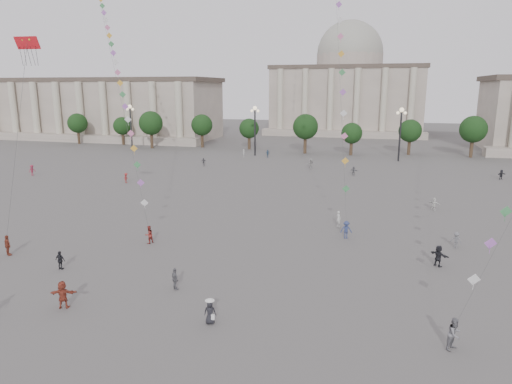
# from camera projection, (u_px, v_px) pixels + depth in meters

# --- Properties ---
(ground) EXTENTS (360.00, 360.00, 0.00)m
(ground) POSITION_uv_depth(u_px,v_px,m) (190.00, 313.00, 29.97)
(ground) COLOR #565351
(ground) RESTS_ON ground
(hall_west) EXTENTS (84.00, 26.22, 17.20)m
(hall_west) POSITION_uv_depth(u_px,v_px,m) (82.00, 108.00, 135.70)
(hall_west) COLOR gray
(hall_west) RESTS_ON ground
(hall_central) EXTENTS (48.30, 34.30, 35.50)m
(hall_central) POSITION_uv_depth(u_px,v_px,m) (348.00, 88.00, 148.22)
(hall_central) COLOR gray
(hall_central) RESTS_ON ground
(tree_row) EXTENTS (137.12, 5.12, 8.00)m
(tree_row) POSITION_uv_depth(u_px,v_px,m) (329.00, 129.00, 102.06)
(tree_row) COLOR #3A271D
(tree_row) RESTS_ON ground
(lamp_post_far_west) EXTENTS (2.00, 0.90, 10.65)m
(lamp_post_far_west) POSITION_uv_depth(u_px,v_px,m) (131.00, 119.00, 105.74)
(lamp_post_far_west) COLOR #262628
(lamp_post_far_west) RESTS_ON ground
(lamp_post_mid_west) EXTENTS (2.00, 0.90, 10.65)m
(lamp_post_mid_west) POSITION_uv_depth(u_px,v_px,m) (255.00, 122.00, 97.98)
(lamp_post_mid_west) COLOR #262628
(lamp_post_mid_west) RESTS_ON ground
(lamp_post_mid_east) EXTENTS (2.00, 0.90, 10.65)m
(lamp_post_mid_east) POSITION_uv_depth(u_px,v_px,m) (401.00, 124.00, 90.23)
(lamp_post_mid_east) COLOR #262628
(lamp_post_mid_east) RESTS_ON ground
(person_crowd_0) EXTENTS (0.96, 0.99, 1.66)m
(person_crowd_0) POSITION_uv_depth(u_px,v_px,m) (268.00, 153.00, 96.69)
(person_crowd_0) COLOR #325071
(person_crowd_0) RESTS_ON ground
(person_crowd_2) EXTENTS (1.00, 1.32, 1.82)m
(person_crowd_2) POSITION_uv_depth(u_px,v_px,m) (32.00, 170.00, 76.66)
(person_crowd_2) COLOR maroon
(person_crowd_2) RESTS_ON ground
(person_crowd_3) EXTENTS (1.63, 1.49, 1.81)m
(person_crowd_3) POSITION_uv_depth(u_px,v_px,m) (438.00, 256.00, 37.67)
(person_crowd_3) COLOR black
(person_crowd_3) RESTS_ON ground
(person_crowd_4) EXTENTS (1.26, 1.80, 1.87)m
(person_crowd_4) POSITION_uv_depth(u_px,v_px,m) (311.00, 164.00, 83.11)
(person_crowd_4) COLOR #B4B4B0
(person_crowd_4) RESTS_ON ground
(person_crowd_6) EXTENTS (1.13, 0.93, 1.53)m
(person_crowd_6) POSITION_uv_depth(u_px,v_px,m) (456.00, 240.00, 42.02)
(person_crowd_6) COLOR slate
(person_crowd_6) RESTS_ON ground
(person_crowd_7) EXTENTS (1.38, 1.21, 1.51)m
(person_crowd_7) POSITION_uv_depth(u_px,v_px,m) (434.00, 204.00, 55.14)
(person_crowd_7) COLOR white
(person_crowd_7) RESTS_ON ground
(person_crowd_9) EXTENTS (1.50, 1.18, 1.59)m
(person_crowd_9) POSITION_uv_depth(u_px,v_px,m) (501.00, 175.00, 73.43)
(person_crowd_9) COLOR #222327
(person_crowd_9) RESTS_ON ground
(person_crowd_10) EXTENTS (0.52, 0.67, 1.64)m
(person_crowd_10) POSITION_uv_depth(u_px,v_px,m) (244.00, 153.00, 97.21)
(person_crowd_10) COLOR silver
(person_crowd_10) RESTS_ON ground
(person_crowd_12) EXTENTS (1.45, 1.06, 1.51)m
(person_crowd_12) POSITION_uv_depth(u_px,v_px,m) (354.00, 171.00, 76.93)
(person_crowd_12) COLOR slate
(person_crowd_12) RESTS_ON ground
(person_crowd_13) EXTENTS (0.74, 0.74, 1.74)m
(person_crowd_13) POSITION_uv_depth(u_px,v_px,m) (338.00, 219.00, 48.39)
(person_crowd_13) COLOR #BABAB6
(person_crowd_13) RESTS_ON ground
(person_crowd_16) EXTENTS (1.00, 0.55, 1.61)m
(person_crowd_16) POSITION_uv_depth(u_px,v_px,m) (203.00, 162.00, 85.90)
(person_crowd_16) COLOR #5D5D61
(person_crowd_16) RESTS_ON ground
(person_crowd_17) EXTENTS (0.70, 1.08, 1.58)m
(person_crowd_17) POSITION_uv_depth(u_px,v_px,m) (126.00, 178.00, 70.74)
(person_crowd_17) COLOR maroon
(person_crowd_17) RESTS_ON ground
(tourist_0) EXTENTS (1.18, 0.88, 1.86)m
(tourist_0) POSITION_uv_depth(u_px,v_px,m) (8.00, 245.00, 40.09)
(tourist_0) COLOR brown
(tourist_0) RESTS_ON ground
(tourist_2) EXTENTS (1.86, 1.10, 1.91)m
(tourist_2) POSITION_uv_depth(u_px,v_px,m) (63.00, 295.00, 30.52)
(tourist_2) COLOR #963A29
(tourist_2) RESTS_ON ground
(tourist_3) EXTENTS (0.99, 0.95, 1.66)m
(tourist_3) POSITION_uv_depth(u_px,v_px,m) (175.00, 279.00, 33.31)
(tourist_3) COLOR slate
(tourist_3) RESTS_ON ground
(tourist_4) EXTENTS (0.94, 0.45, 1.56)m
(tourist_4) POSITION_uv_depth(u_px,v_px,m) (60.00, 260.00, 37.04)
(tourist_4) COLOR black
(tourist_4) RESTS_ON ground
(kite_flyer_0) EXTENTS (0.95, 1.03, 1.72)m
(kite_flyer_0) POSITION_uv_depth(u_px,v_px,m) (149.00, 235.00, 43.26)
(kite_flyer_0) COLOR maroon
(kite_flyer_0) RESTS_ON ground
(kite_flyer_1) EXTENTS (1.26, 0.91, 1.76)m
(kite_flyer_1) POSITION_uv_depth(u_px,v_px,m) (346.00, 230.00, 44.67)
(kite_flyer_1) COLOR navy
(kite_flyer_1) RESTS_ON ground
(kite_flyer_2) EXTENTS (1.14, 1.18, 1.91)m
(kite_flyer_2) POSITION_uv_depth(u_px,v_px,m) (455.00, 334.00, 25.64)
(kite_flyer_2) COLOR slate
(kite_flyer_2) RESTS_ON ground
(hat_person) EXTENTS (0.84, 0.64, 1.69)m
(hat_person) POSITION_uv_depth(u_px,v_px,m) (210.00, 311.00, 28.49)
(hat_person) COLOR black
(hat_person) RESTS_ON ground
(dragon_kite) EXTENTS (2.23, 1.99, 17.32)m
(dragon_kite) POSITION_uv_depth(u_px,v_px,m) (28.00, 53.00, 39.11)
(dragon_kite) COLOR red
(dragon_kite) RESTS_ON ground
(kite_train_west) EXTENTS (27.73, 34.52, 56.84)m
(kite_train_west) POSITION_uv_depth(u_px,v_px,m) (110.00, 40.00, 59.90)
(kite_train_west) COLOR #3F3F3F
(kite_train_west) RESTS_ON ground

